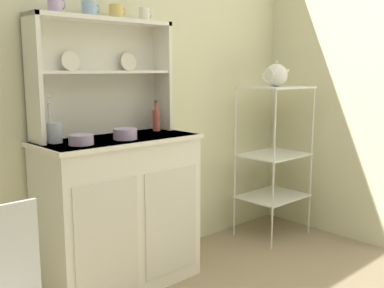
# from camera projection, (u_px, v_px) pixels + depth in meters

# --- Properties ---
(wall_back) EXTENTS (3.84, 0.05, 2.50)m
(wall_back) POSITION_uv_depth(u_px,v_px,m) (110.00, 76.00, 2.78)
(wall_back) COLOR beige
(wall_back) RESTS_ON ground
(hutch_cabinet) EXTENTS (0.95, 0.45, 0.90)m
(hutch_cabinet) POSITION_uv_depth(u_px,v_px,m) (120.00, 211.00, 2.64)
(hutch_cabinet) COLOR white
(hutch_cabinet) RESTS_ON ground
(hutch_shelf_unit) EXTENTS (0.88, 0.18, 0.68)m
(hutch_shelf_unit) POSITION_uv_depth(u_px,v_px,m) (101.00, 68.00, 2.62)
(hutch_shelf_unit) COLOR silver
(hutch_shelf_unit) RESTS_ON hutch_cabinet
(bakers_rack) EXTENTS (0.50, 0.39, 1.16)m
(bakers_rack) POSITION_uv_depth(u_px,v_px,m) (274.00, 145.00, 3.43)
(bakers_rack) COLOR silver
(bakers_rack) RESTS_ON ground
(cup_lilac_0) EXTENTS (0.09, 0.08, 0.09)m
(cup_lilac_0) POSITION_uv_depth(u_px,v_px,m) (55.00, 4.00, 2.35)
(cup_lilac_0) COLOR #B79ECC
(cup_lilac_0) RESTS_ON hutch_shelf_unit
(cup_sky_1) EXTENTS (0.10, 0.08, 0.08)m
(cup_sky_1) POSITION_uv_depth(u_px,v_px,m) (90.00, 9.00, 2.48)
(cup_sky_1) COLOR #8EB2D1
(cup_sky_1) RESTS_ON hutch_shelf_unit
(cup_gold_2) EXTENTS (0.10, 0.08, 0.08)m
(cup_gold_2) POSITION_uv_depth(u_px,v_px,m) (116.00, 12.00, 2.60)
(cup_gold_2) COLOR #DBB760
(cup_gold_2) RESTS_ON hutch_shelf_unit
(cup_cream_3) EXTENTS (0.08, 0.06, 0.08)m
(cup_cream_3) POSITION_uv_depth(u_px,v_px,m) (144.00, 15.00, 2.74)
(cup_cream_3) COLOR silver
(cup_cream_3) RESTS_ON hutch_shelf_unit
(bowl_mixing_large) EXTENTS (0.13, 0.13, 0.05)m
(bowl_mixing_large) POSITION_uv_depth(u_px,v_px,m) (81.00, 140.00, 2.33)
(bowl_mixing_large) COLOR #B79ECC
(bowl_mixing_large) RESTS_ON hutch_cabinet
(bowl_floral_medium) EXTENTS (0.13, 0.13, 0.06)m
(bowl_floral_medium) POSITION_uv_depth(u_px,v_px,m) (125.00, 134.00, 2.51)
(bowl_floral_medium) COLOR #B79ECC
(bowl_floral_medium) RESTS_ON hutch_cabinet
(jam_bottle) EXTENTS (0.05, 0.05, 0.19)m
(jam_bottle) POSITION_uv_depth(u_px,v_px,m) (156.00, 119.00, 2.85)
(jam_bottle) COLOR #B74C47
(jam_bottle) RESTS_ON hutch_cabinet
(utensil_jar) EXTENTS (0.08, 0.08, 0.25)m
(utensil_jar) POSITION_uv_depth(u_px,v_px,m) (54.00, 132.00, 2.38)
(utensil_jar) COLOR #B2B7C6
(utensil_jar) RESTS_ON hutch_cabinet
(porcelain_teapot) EXTENTS (0.26, 0.17, 0.19)m
(porcelain_teapot) POSITION_uv_depth(u_px,v_px,m) (276.00, 75.00, 3.34)
(porcelain_teapot) COLOR white
(porcelain_teapot) RESTS_ON bakers_rack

